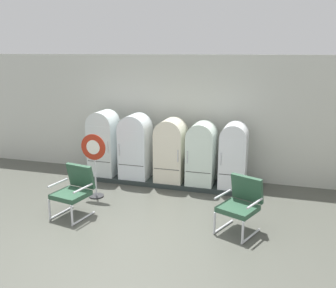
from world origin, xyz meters
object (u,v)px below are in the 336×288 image
(armchair_left, at_px, (74,189))
(sign_stand, at_px, (94,164))
(refrigerator_4, at_px, (234,153))
(refrigerator_0, at_px, (104,141))
(refrigerator_2, at_px, (171,148))
(refrigerator_3, at_px, (201,151))
(refrigerator_1, at_px, (135,144))
(armchair_right, at_px, (241,202))

(armchair_left, distance_m, sign_stand, 0.94)
(sign_stand, bearing_deg, refrigerator_4, 24.21)
(refrigerator_0, xyz_separation_m, armchair_left, (0.40, -2.14, -0.41))
(refrigerator_2, bearing_deg, sign_stand, -136.75)
(refrigerator_0, xyz_separation_m, refrigerator_4, (3.16, 0.03, -0.07))
(refrigerator_0, bearing_deg, refrigerator_3, 0.79)
(sign_stand, bearing_deg, refrigerator_3, 31.37)
(refrigerator_2, relative_size, refrigerator_4, 1.01)
(refrigerator_3, xyz_separation_m, sign_stand, (-2.07, -1.26, -0.11))
(refrigerator_1, xyz_separation_m, armchair_right, (2.69, -1.90, -0.38))
(refrigerator_2, xyz_separation_m, refrigerator_4, (1.46, 0.00, -0.01))
(sign_stand, bearing_deg, armchair_left, -87.82)
(refrigerator_0, distance_m, refrigerator_4, 3.16)
(refrigerator_0, distance_m, sign_stand, 1.29)
(refrigerator_1, bearing_deg, refrigerator_4, 0.70)
(armchair_right, bearing_deg, refrigerator_3, 119.39)
(refrigerator_0, distance_m, refrigerator_3, 2.43)
(refrigerator_0, height_order, refrigerator_4, refrigerator_0)
(refrigerator_2, bearing_deg, refrigerator_3, 0.43)
(refrigerator_1, bearing_deg, armchair_right, -35.24)
(armchair_right, distance_m, sign_stand, 3.23)
(refrigerator_0, xyz_separation_m, refrigerator_1, (0.83, 0.00, -0.03))
(armchair_left, height_order, armchair_right, same)
(refrigerator_1, height_order, armchair_left, refrigerator_1)
(refrigerator_0, relative_size, refrigerator_3, 1.11)
(refrigerator_1, relative_size, sign_stand, 1.10)
(refrigerator_2, height_order, armchair_left, refrigerator_2)
(refrigerator_4, bearing_deg, refrigerator_0, -179.43)
(sign_stand, bearing_deg, refrigerator_0, 106.64)
(refrigerator_2, bearing_deg, refrigerator_4, 0.14)
(refrigerator_1, height_order, refrigerator_4, refrigerator_1)
(sign_stand, bearing_deg, refrigerator_2, 43.25)
(refrigerator_0, relative_size, refrigerator_2, 1.08)
(refrigerator_0, relative_size, refrigerator_4, 1.09)
(refrigerator_4, xyz_separation_m, sign_stand, (-2.80, -1.26, -0.13))
(refrigerator_4, bearing_deg, refrigerator_2, -179.86)
(refrigerator_4, height_order, sign_stand, refrigerator_4)
(refrigerator_1, distance_m, refrigerator_2, 0.87)
(refrigerator_2, height_order, refrigerator_3, refrigerator_2)
(refrigerator_1, distance_m, armchair_left, 2.22)
(armchair_right, bearing_deg, refrigerator_4, 100.50)
(refrigerator_0, bearing_deg, armchair_right, -28.35)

